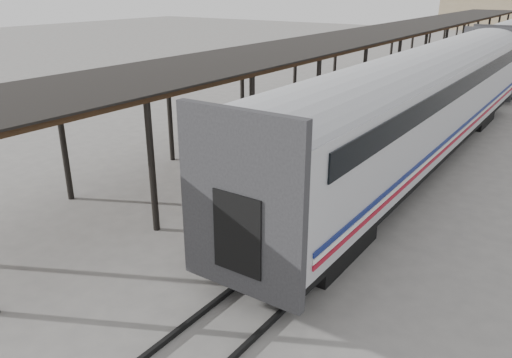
{
  "coord_description": "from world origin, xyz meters",
  "views": [
    {
      "loc": [
        8.72,
        -11.33,
        6.83
      ],
      "look_at": [
        1.21,
        -0.47,
        1.7
      ],
      "focal_mm": 35.0,
      "sensor_mm": 36.0,
      "label": 1
    }
  ],
  "objects_px": {
    "porter": "(227,192)",
    "pedestrian": "(373,97)",
    "baggage_cart": "(240,221)",
    "luggage_tug": "(409,92)"
  },
  "relations": [
    {
      "from": "baggage_cart",
      "to": "pedestrian",
      "type": "distance_m",
      "value": 16.72
    },
    {
      "from": "luggage_tug",
      "to": "pedestrian",
      "type": "bearing_deg",
      "value": -94.26
    },
    {
      "from": "luggage_tug",
      "to": "pedestrian",
      "type": "xyz_separation_m",
      "value": [
        -0.59,
        -4.3,
        0.35
      ]
    },
    {
      "from": "luggage_tug",
      "to": "pedestrian",
      "type": "relative_size",
      "value": 0.81
    },
    {
      "from": "luggage_tug",
      "to": "pedestrian",
      "type": "distance_m",
      "value": 4.35
    },
    {
      "from": "baggage_cart",
      "to": "porter",
      "type": "height_order",
      "value": "porter"
    },
    {
      "from": "porter",
      "to": "baggage_cart",
      "type": "bearing_deg",
      "value": 25.39
    },
    {
      "from": "porter",
      "to": "pedestrian",
      "type": "xyz_separation_m",
      "value": [
        -2.85,
        17.13,
        -0.79
      ]
    },
    {
      "from": "luggage_tug",
      "to": "baggage_cart",
      "type": "bearing_deg",
      "value": -80.28
    },
    {
      "from": "baggage_cart",
      "to": "porter",
      "type": "relative_size",
      "value": 1.47
    }
  ]
}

